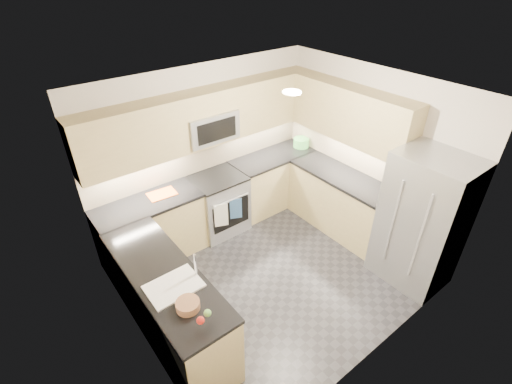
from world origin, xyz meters
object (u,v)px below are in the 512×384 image
Objects in this scene: utensil_bowl at (301,142)px; cutting_board at (162,194)px; refrigerator at (422,221)px; microwave at (209,126)px; fruit_basket at (188,305)px; gas_range at (219,204)px.

cutting_board is (-2.52, 0.10, -0.07)m from utensil_bowl.
refrigerator is 3.39m from cutting_board.
microwave reaches higher than fruit_basket.
refrigerator reaches higher than fruit_basket.
gas_range is at bearing 120.88° from refrigerator.
cutting_board is (-0.84, 0.08, 0.49)m from gas_range.
microwave is 2.05× the size of cutting_board.
microwave is at bearing 52.35° from fruit_basket.
refrigerator is 6.90× the size of utensil_bowl.
refrigerator reaches higher than cutting_board.
cutting_board is at bearing 177.79° from utensil_bowl.
fruit_basket is (-2.97, 0.58, 0.08)m from refrigerator.
cutting_board is at bearing 174.91° from gas_range.
utensil_bowl is 1.16× the size of fruit_basket.
refrigerator reaches higher than utensil_bowl.
utensil_bowl reaches higher than fruit_basket.
gas_range is 3.49× the size of utensil_bowl.
fruit_basket is (-0.67, -1.92, 0.04)m from cutting_board.
utensil_bowl is at bearing -2.21° from cutting_board.
gas_range is at bearing -90.00° from microwave.
gas_range is 0.98m from cutting_board.
gas_range is 1.25m from microwave.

